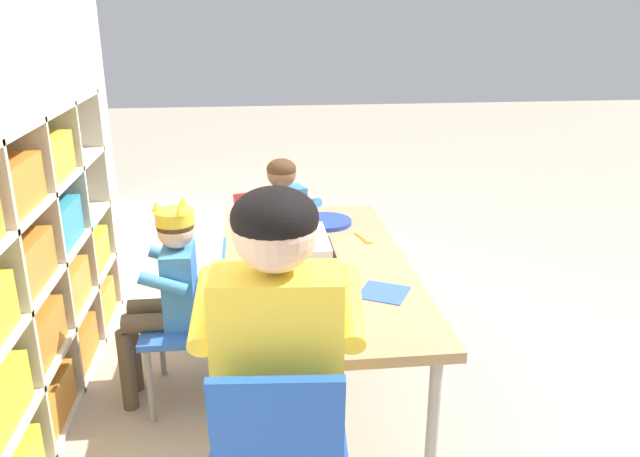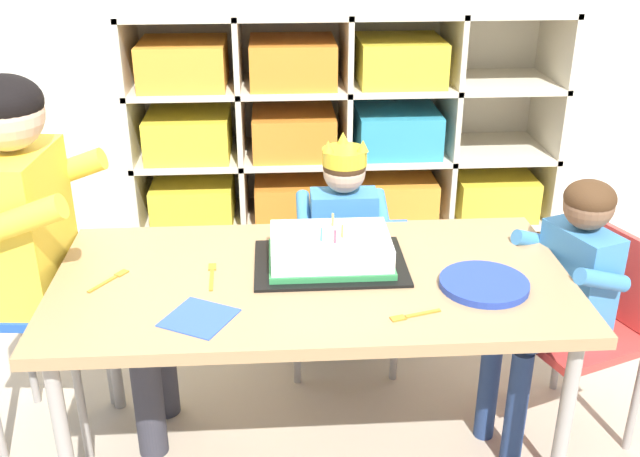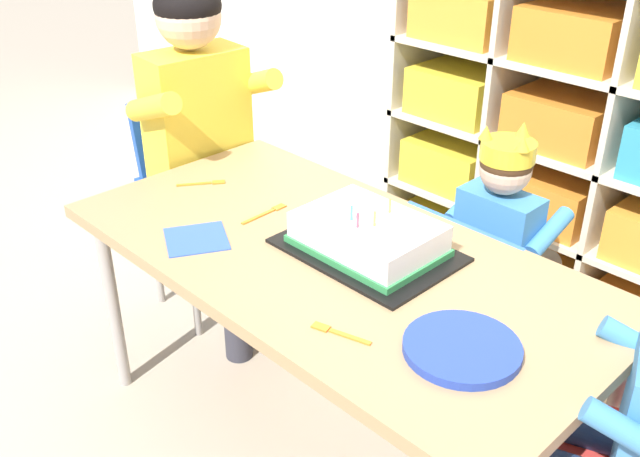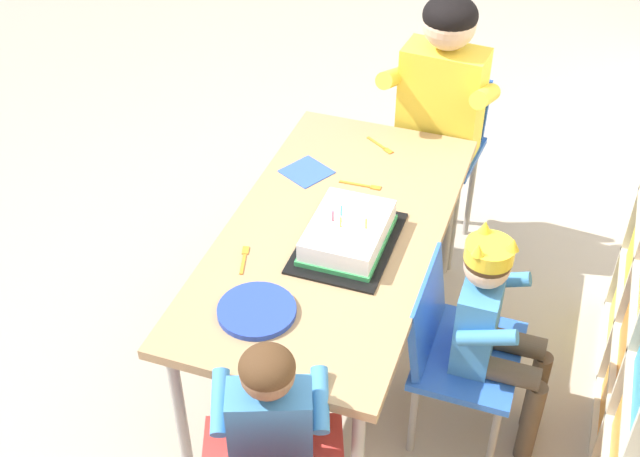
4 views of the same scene
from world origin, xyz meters
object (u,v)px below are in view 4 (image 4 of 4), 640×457
object	(u,v)px
activity_table	(334,241)
fork_by_napkin	(381,146)
paper_plate_stack	(257,311)
fork_near_cake_tray	(244,258)
fork_scattered_mid_table	(363,185)
classroom_chair_blue	(452,344)
birthday_cake_on_tray	(348,234)
classroom_chair_adult_side	(440,145)
guest_at_table_side	(271,418)
adult_helper_seated	(436,109)
child_with_crown	(493,319)

from	to	relation	value
activity_table	fork_by_napkin	xyz separation A→B (m)	(-0.51, 0.01, 0.05)
paper_plate_stack	fork_near_cake_tray	bearing A→B (deg)	-148.13
fork_scattered_mid_table	classroom_chair_blue	bearing A→B (deg)	134.81
paper_plate_stack	fork_near_cake_tray	world-z (taller)	paper_plate_stack
fork_scattered_mid_table	fork_near_cake_tray	size ratio (longest dim) A/B	1.15
birthday_cake_on_tray	fork_scattered_mid_table	bearing A→B (deg)	-171.97
classroom_chair_adult_side	guest_at_table_side	bearing A→B (deg)	-89.58
paper_plate_stack	classroom_chair_blue	bearing A→B (deg)	119.83
guest_at_table_side	paper_plate_stack	xyz separation A→B (m)	(-0.27, -0.15, 0.09)
paper_plate_stack	fork_scattered_mid_table	distance (m)	0.69
fork_near_cake_tray	adult_helper_seated	bearing A→B (deg)	141.53
child_with_crown	fork_by_napkin	distance (m)	0.83
classroom_chair_blue	child_with_crown	bearing A→B (deg)	-89.99
adult_helper_seated	guest_at_table_side	size ratio (longest dim) A/B	1.35
guest_at_table_side	birthday_cake_on_tray	distance (m)	0.65
activity_table	adult_helper_seated	size ratio (longest dim) A/B	1.22
classroom_chair_blue	child_with_crown	size ratio (longest dim) A/B	0.74
child_with_crown	paper_plate_stack	xyz separation A→B (m)	(0.29, -0.62, 0.11)
classroom_chair_adult_side	fork_near_cake_tray	size ratio (longest dim) A/B	5.68
activity_table	classroom_chair_blue	xyz separation A→B (m)	(0.13, 0.43, -0.19)
activity_table	child_with_crown	distance (m)	0.55
child_with_crown	guest_at_table_side	size ratio (longest dim) A/B	1.00
guest_at_table_side	fork_scattered_mid_table	bearing A→B (deg)	-108.25
activity_table	guest_at_table_side	distance (m)	0.69
child_with_crown	guest_at_table_side	xyz separation A→B (m)	(0.56, -0.47, 0.02)
guest_at_table_side	fork_scattered_mid_table	xyz separation A→B (m)	(-0.94, -0.04, 0.08)
adult_helper_seated	guest_at_table_side	xyz separation A→B (m)	(1.38, -0.10, -0.17)
guest_at_table_side	paper_plate_stack	bearing A→B (deg)	-82.09
child_with_crown	fork_scattered_mid_table	bearing A→B (deg)	53.51
activity_table	classroom_chair_adult_side	world-z (taller)	classroom_chair_adult_side
child_with_crown	adult_helper_seated	distance (m)	0.92
adult_helper_seated	child_with_crown	bearing A→B (deg)	-60.79
classroom_chair_blue	classroom_chair_adult_side	distance (m)	0.97
fork_scattered_mid_table	fork_near_cake_tray	xyz separation A→B (m)	(0.48, -0.23, -0.00)
classroom_chair_blue	fork_near_cake_tray	world-z (taller)	fork_near_cake_tray
guest_at_table_side	fork_scattered_mid_table	distance (m)	0.95
classroom_chair_adult_side	fork_by_napkin	distance (m)	0.36
adult_helper_seated	fork_scattered_mid_table	distance (m)	0.46
paper_plate_stack	child_with_crown	bearing A→B (deg)	115.41
child_with_crown	fork_near_cake_tray	world-z (taller)	child_with_crown
birthday_cake_on_tray	paper_plate_stack	distance (m)	0.40
classroom_chair_blue	fork_by_napkin	bearing A→B (deg)	33.41
child_with_crown	birthday_cake_on_tray	bearing A→B (deg)	80.87
classroom_chair_blue	birthday_cake_on_tray	world-z (taller)	birthday_cake_on_tray
paper_plate_stack	fork_near_cake_tray	xyz separation A→B (m)	(-0.20, -0.13, -0.01)
classroom_chair_adult_side	fork_near_cake_tray	distance (m)	1.10
paper_plate_stack	guest_at_table_side	bearing A→B (deg)	28.74
guest_at_table_side	fork_scattered_mid_table	size ratio (longest dim) A/B	5.58
classroom_chair_blue	fork_near_cake_tray	size ratio (longest dim) A/B	4.72
birthday_cake_on_tray	fork_by_napkin	bearing A→B (deg)	-174.77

